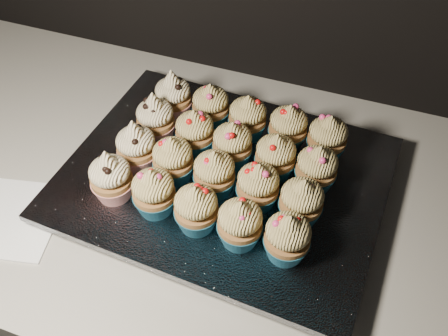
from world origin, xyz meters
name	(u,v)px	position (x,y,z in m)	size (l,w,h in m)	color
worktop	(347,231)	(0.00, 1.70, 0.88)	(2.44, 0.64, 0.04)	beige
napkin	(11,218)	(-0.49, 1.53, 0.90)	(0.15, 0.15, 0.00)	white
baking_tray	(224,184)	(-0.20, 1.70, 0.91)	(0.45, 0.34, 0.02)	black
foil_lining	(224,177)	(-0.20, 1.70, 0.93)	(0.49, 0.38, 0.01)	silver
cupcake_0	(111,177)	(-0.34, 1.61, 0.97)	(0.06, 0.06, 0.10)	red
cupcake_1	(154,192)	(-0.27, 1.60, 0.97)	(0.06, 0.06, 0.08)	#1A5F7C
cupcake_2	(196,208)	(-0.21, 1.60, 0.97)	(0.06, 0.06, 0.08)	#1A5F7C
cupcake_3	(240,223)	(-0.14, 1.59, 0.97)	(0.06, 0.06, 0.08)	#1A5F7C
cupcake_4	(287,237)	(-0.08, 1.59, 0.97)	(0.06, 0.06, 0.08)	#1A5F7C
cupcake_5	(136,147)	(-0.34, 1.68, 0.97)	(0.06, 0.06, 0.10)	red
cupcake_6	(173,160)	(-0.27, 1.67, 0.97)	(0.06, 0.06, 0.08)	#1A5F7C
cupcake_7	(214,173)	(-0.21, 1.67, 0.97)	(0.06, 0.06, 0.08)	#1A5F7C
cupcake_8	(258,186)	(-0.14, 1.66, 0.97)	(0.06, 0.06, 0.08)	#1A5F7C
cupcake_9	(301,202)	(-0.07, 1.66, 0.97)	(0.06, 0.06, 0.08)	#1A5F7C
cupcake_10	(155,119)	(-0.34, 1.74, 0.97)	(0.06, 0.06, 0.10)	red
cupcake_11	(195,132)	(-0.27, 1.74, 0.97)	(0.06, 0.06, 0.08)	#1A5F7C
cupcake_12	(232,145)	(-0.20, 1.73, 0.97)	(0.06, 0.06, 0.08)	#1A5F7C
cupcake_13	(275,157)	(-0.13, 1.73, 0.97)	(0.06, 0.06, 0.08)	#1A5F7C
cupcake_14	(316,169)	(-0.07, 1.73, 0.97)	(0.06, 0.06, 0.08)	#1A5F7C
cupcake_15	(173,96)	(-0.33, 1.81, 0.97)	(0.06, 0.06, 0.10)	red
cupcake_16	(211,106)	(-0.26, 1.81, 0.97)	(0.06, 0.06, 0.08)	#1A5F7C
cupcake_17	(248,118)	(-0.20, 1.80, 0.97)	(0.06, 0.06, 0.08)	#1A5F7C
cupcake_18	(288,127)	(-0.13, 1.80, 0.97)	(0.06, 0.06, 0.08)	#1A5F7C
cupcake_19	(327,138)	(-0.07, 1.80, 0.97)	(0.06, 0.06, 0.08)	#1A5F7C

